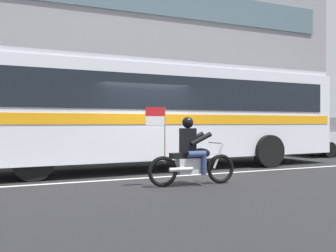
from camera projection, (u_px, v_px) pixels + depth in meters
ground_plane at (147, 175)px, 10.64m from camera, size 60.00×60.00×0.00m
sidewalk_curb at (101, 157)px, 15.29m from camera, size 28.00×3.80×0.15m
lane_center_stripe at (155, 177)px, 10.09m from camera, size 26.60×0.14×0.01m
office_building_facade at (88, 40)px, 17.33m from camera, size 28.00×0.89×10.33m
transit_bus at (158, 108)px, 12.05m from camera, size 12.35×3.08×3.22m
motorcycle_with_rider at (192, 156)px, 8.82m from camera, size 2.19×0.64×1.78m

